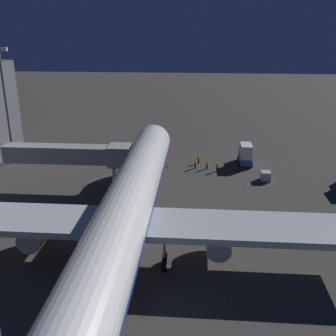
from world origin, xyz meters
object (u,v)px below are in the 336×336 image
(ground_crew_near_nose_gear, at_px, (199,158))
(ground_crew_marshaller_fwd, at_px, (195,163))
(baggage_container_near_belt, at_px, (265,176))
(ground_crew_under_port_wing, at_px, (217,166))
(cargo_truck_aft, at_px, (245,154))
(ground_crew_by_belt_loader, at_px, (207,163))
(apron_floodlight_mast, at_px, (5,99))
(jet_bridge, at_px, (77,154))
(traffic_cone_nose_starboard, at_px, (143,165))
(traffic_cone_nose_port, at_px, (168,166))
(airliner_at_gate, at_px, (121,224))

(ground_crew_near_nose_gear, bearing_deg, ground_crew_marshaller_fwd, 78.17)
(baggage_container_near_belt, distance_m, ground_crew_under_port_wing, 8.31)
(ground_crew_marshaller_fwd, bearing_deg, ground_crew_near_nose_gear, -101.83)
(cargo_truck_aft, height_order, ground_crew_marshaller_fwd, cargo_truck_aft)
(baggage_container_near_belt, height_order, ground_crew_by_belt_loader, ground_crew_by_belt_loader)
(ground_crew_by_belt_loader, bearing_deg, apron_floodlight_mast, -0.83)
(ground_crew_by_belt_loader, distance_m, ground_crew_marshaller_fwd, 2.00)
(jet_bridge, bearing_deg, baggage_container_near_belt, -169.99)
(jet_bridge, relative_size, traffic_cone_nose_starboard, 34.82)
(traffic_cone_nose_port, height_order, traffic_cone_nose_starboard, same)
(ground_crew_near_nose_gear, relative_size, ground_crew_marshaller_fwd, 0.95)
(jet_bridge, distance_m, traffic_cone_nose_port, 16.93)
(airliner_at_gate, bearing_deg, ground_crew_by_belt_loader, -106.34)
(ground_crew_marshaller_fwd, xyz_separation_m, traffic_cone_nose_starboard, (9.14, -0.31, -0.70))
(jet_bridge, relative_size, ground_crew_marshaller_fwd, 10.77)
(baggage_container_near_belt, xyz_separation_m, ground_crew_by_belt_loader, (9.21, -4.63, 0.24))
(airliner_at_gate, height_order, cargo_truck_aft, airliner_at_gate)
(jet_bridge, xyz_separation_m, cargo_truck_aft, (-26.18, -12.72, -3.39))
(ground_crew_by_belt_loader, bearing_deg, ground_crew_marshaller_fwd, -1.46)
(jet_bridge, relative_size, apron_floodlight_mast, 0.96)
(baggage_container_near_belt, height_order, ground_crew_marshaller_fwd, ground_crew_marshaller_fwd)
(ground_crew_by_belt_loader, xyz_separation_m, ground_crew_under_port_wing, (-1.68, 1.13, 0.02))
(apron_floodlight_mast, xyz_separation_m, ground_crew_by_belt_loader, (-34.44, 0.50, -10.42))
(ground_crew_by_belt_loader, bearing_deg, airliner_at_gate, 73.66)
(jet_bridge, relative_size, traffic_cone_nose_port, 34.82)
(apron_floodlight_mast, distance_m, traffic_cone_nose_port, 29.86)
(baggage_container_near_belt, xyz_separation_m, traffic_cone_nose_port, (15.95, -5.00, -0.47))
(ground_crew_under_port_wing, bearing_deg, apron_floodlight_mast, -2.57)
(jet_bridge, xyz_separation_m, ground_crew_by_belt_loader, (-19.42, -9.69, -4.28))
(airliner_at_gate, relative_size, jet_bridge, 3.35)
(apron_floodlight_mast, xyz_separation_m, traffic_cone_nose_port, (-27.70, 0.13, -11.14))
(airliner_at_gate, xyz_separation_m, ground_crew_near_nose_gear, (-7.49, -33.18, -4.26))
(traffic_cone_nose_starboard, bearing_deg, traffic_cone_nose_port, 180.00)
(apron_floodlight_mast, relative_size, traffic_cone_nose_port, 36.16)
(ground_crew_by_belt_loader, bearing_deg, cargo_truck_aft, -155.87)
(apron_floodlight_mast, distance_m, cargo_truck_aft, 42.37)
(cargo_truck_aft, bearing_deg, baggage_container_near_belt, 107.70)
(ground_crew_near_nose_gear, distance_m, traffic_cone_nose_port, 5.81)
(apron_floodlight_mast, height_order, ground_crew_marshaller_fwd, apron_floodlight_mast)
(airliner_at_gate, distance_m, cargo_truck_aft, 37.17)
(airliner_at_gate, xyz_separation_m, ground_crew_under_port_wing, (-10.62, -29.38, -4.18))
(cargo_truck_aft, height_order, traffic_cone_nose_port, cargo_truck_aft)
(apron_floodlight_mast, bearing_deg, jet_bridge, 145.87)
(cargo_truck_aft, relative_size, ground_crew_marshaller_fwd, 2.87)
(ground_crew_marshaller_fwd, relative_size, ground_crew_under_port_wing, 0.97)
(cargo_truck_aft, xyz_separation_m, ground_crew_marshaller_fwd, (8.76, 2.98, -0.91))
(apron_floodlight_mast, bearing_deg, ground_crew_by_belt_loader, 179.17)
(cargo_truck_aft, bearing_deg, ground_crew_under_port_wing, 39.27)
(ground_crew_near_nose_gear, bearing_deg, jet_bridge, 34.55)
(airliner_at_gate, distance_m, ground_crew_near_nose_gear, 34.29)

